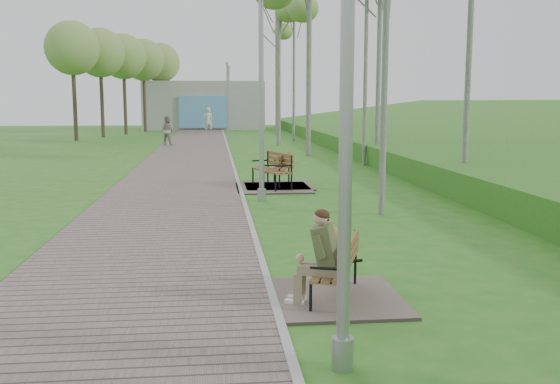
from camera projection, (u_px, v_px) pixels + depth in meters
The scene contains 15 objects.
walkway at pixel (187, 162), 24.24m from camera, with size 3.50×67.00×0.04m, color #685954.
kerb at pixel (232, 162), 24.42m from camera, with size 0.10×67.00×0.05m, color #999993.
embankment at pixel (543, 163), 24.19m from camera, with size 14.00×70.00×1.60m, color #4E842F.
building_north at pixel (204, 106), 52.98m from camera, with size 10.00×5.20×4.00m.
bench_main at pixel (332, 271), 7.50m from camera, with size 1.54×1.71×1.34m.
bench_second at pixel (272, 180), 17.13m from camera, with size 2.00×2.22×1.23m.
bench_third at pixel (277, 179), 17.62m from camera, with size 1.87×2.08×1.15m.
lamp_post_near at pixel (346, 99), 5.27m from camera, with size 0.20×0.20×5.17m.
lamp_post_second at pixel (261, 101), 14.69m from camera, with size 0.20×0.20×5.14m.
lamp_post_third at pixel (229, 106), 37.74m from camera, with size 0.17×0.17×4.47m.
lamp_post_far at pixel (228, 100), 47.12m from camera, with size 0.20×0.20×5.27m.
pedestrian_near at pixel (208, 121), 45.08m from camera, with size 0.70×0.46×1.91m, color silver.
pedestrian_far at pixel (167, 131), 33.44m from camera, with size 0.79×0.62×1.63m, color gray.
birch_far_c at pixel (294, 16), 36.24m from camera, with size 2.54×2.54×9.30m.
birch_distant_a at pixel (277, 23), 43.24m from camera, with size 2.71×2.71×9.88m.
Camera 1 is at (-0.68, -2.90, 2.40)m, focal length 40.00 mm.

